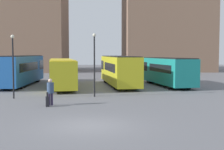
# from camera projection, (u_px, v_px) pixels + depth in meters

# --- Properties ---
(ground_plane) EXTENTS (160.00, 160.00, 0.00)m
(ground_plane) POSITION_uv_depth(u_px,v_px,m) (88.00, 126.00, 15.20)
(ground_plane) COLOR slate
(bus_0) EXTENTS (3.00, 12.17, 3.28)m
(bus_0) POSITION_uv_depth(u_px,v_px,m) (21.00, 69.00, 34.54)
(bus_0) COLOR #1E56A3
(bus_0) RESTS_ON ground_plane
(bus_1) EXTENTS (4.04, 11.63, 2.91)m
(bus_1) POSITION_uv_depth(u_px,v_px,m) (62.00, 72.00, 32.23)
(bus_1) COLOR gold
(bus_1) RESTS_ON ground_plane
(bus_2) EXTENTS (3.73, 12.29, 3.23)m
(bus_2) POSITION_uv_depth(u_px,v_px,m) (119.00, 69.00, 34.15)
(bus_2) COLOR gold
(bus_2) RESTS_ON ground_plane
(bus_3) EXTENTS (4.10, 10.29, 3.05)m
(bus_3) POSITION_uv_depth(u_px,v_px,m) (167.00, 70.00, 33.86)
(bus_3) COLOR #19847F
(bus_3) RESTS_ON ground_plane
(traveler) EXTENTS (0.57, 0.57, 1.82)m
(traveler) POSITION_uv_depth(u_px,v_px,m) (50.00, 89.00, 21.11)
(traveler) COLOR #382D4C
(traveler) RESTS_ON ground_plane
(suitcase) EXTENTS (0.29, 0.39, 0.97)m
(suitcase) POSITION_uv_depth(u_px,v_px,m) (47.00, 101.00, 20.65)
(suitcase) COLOR black
(suitcase) RESTS_ON ground_plane
(lamp_post_1) EXTENTS (0.28, 0.28, 5.14)m
(lamp_post_1) POSITION_uv_depth(u_px,v_px,m) (94.00, 59.00, 25.18)
(lamp_post_1) COLOR black
(lamp_post_1) RESTS_ON ground_plane
(lamp_post_2) EXTENTS (0.28, 0.28, 4.96)m
(lamp_post_2) POSITION_uv_depth(u_px,v_px,m) (13.00, 61.00, 24.17)
(lamp_post_2) COLOR black
(lamp_post_2) RESTS_ON ground_plane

